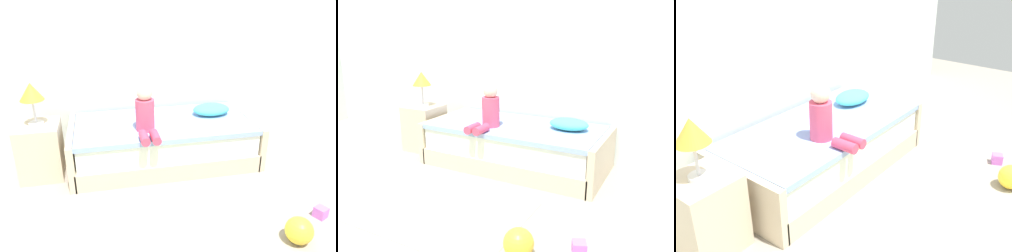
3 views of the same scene
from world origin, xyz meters
The scene contains 9 objects.
wall_rear centered at (0.00, 2.60, 1.45)m, with size 7.20×0.10×2.90m, color silver.
bed centered at (0.12, 2.00, 0.25)m, with size 2.11×1.00×0.50m.
nightstand centered at (-1.23, 1.95, 0.30)m, with size 0.44×0.44×0.60m, color beige.
table_lamp centered at (-1.23, 1.95, 0.94)m, with size 0.24×0.24×0.45m.
child_figure centered at (-0.12, 1.77, 0.70)m, with size 0.20×0.51×0.50m.
pillow centered at (0.72, 2.10, 0.56)m, with size 0.44×0.30×0.13m, color #4CCCBC.
toy_ball centered at (0.92, 0.44, 0.11)m, with size 0.23×0.23×0.23m, color yellow.
area_rug centered at (-0.04, 0.70, 0.00)m, with size 1.60×1.10×0.01m, color #B2D189.
toy_block centered at (1.29, 0.67, 0.05)m, with size 0.10×0.10×0.10m, color #CC66D8.
Camera 2 is at (1.86, -1.52, 1.59)m, focal length 37.36 mm.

